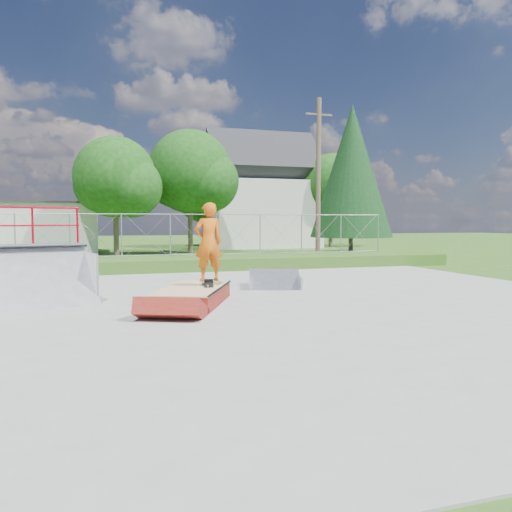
{
  "coord_description": "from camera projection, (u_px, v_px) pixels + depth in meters",
  "views": [
    {
      "loc": [
        -2.82,
        -10.76,
        1.98
      ],
      "look_at": [
        0.95,
        1.33,
        1.1
      ],
      "focal_mm": 35.0,
      "sensor_mm": 36.0,
      "label": 1
    }
  ],
  "objects": [
    {
      "name": "grass_berm",
      "position": [
        174.0,
        264.0,
        20.25
      ],
      "size": [
        24.0,
        3.0,
        0.5
      ],
      "primitive_type": "cube",
      "color": "#2D5418",
      "rests_on": "ground"
    },
    {
      "name": "conifer_tree",
      "position": [
        352.0,
        171.0,
        30.62
      ],
      "size": [
        5.04,
        5.04,
        9.1
      ],
      "color": "brown",
      "rests_on": "ground"
    },
    {
      "name": "flat_bank_ramp",
      "position": [
        275.0,
        280.0,
        14.78
      ],
      "size": [
        1.9,
        1.97,
        0.46
      ],
      "primitive_type": null,
      "rotation": [
        0.0,
        0.0,
        -0.29
      ],
      "color": "#A1A3A9",
      "rests_on": "concrete_pad"
    },
    {
      "name": "tree_left_near",
      "position": [
        120.0,
        180.0,
        27.39
      ],
      "size": [
        4.76,
        4.48,
        6.65
      ],
      "color": "brown",
      "rests_on": "ground"
    },
    {
      "name": "chain_link_fence",
      "position": [
        170.0,
        235.0,
        21.12
      ],
      "size": [
        20.0,
        0.06,
        1.8
      ],
      "primitive_type": null,
      "color": "gray",
      "rests_on": "grass_berm"
    },
    {
      "name": "skateboard",
      "position": [
        209.0,
        284.0,
        12.18
      ],
      "size": [
        0.38,
        0.82,
        0.13
      ],
      "primitive_type": "cube",
      "rotation": [
        0.14,
        0.0,
        -0.21
      ],
      "color": "black",
      "rests_on": "grind_box"
    },
    {
      "name": "utility_pole",
      "position": [
        318.0,
        180.0,
        24.59
      ],
      "size": [
        0.24,
        0.24,
        8.0
      ],
      "primitive_type": "cylinder",
      "color": "brown",
      "rests_on": "ground"
    },
    {
      "name": "tree_back_mid",
      "position": [
        207.0,
        200.0,
        39.04
      ],
      "size": [
        4.08,
        3.84,
        5.7
      ],
      "color": "brown",
      "rests_on": "ground"
    },
    {
      "name": "skater",
      "position": [
        208.0,
        245.0,
        12.11
      ],
      "size": [
        0.74,
        0.52,
        1.91
      ],
      "primitive_type": "imported",
      "rotation": [
        0.0,
        0.0,
        3.24
      ],
      "color": "#D75F10",
      "rests_on": "grind_box"
    },
    {
      "name": "ground",
      "position": [
        233.0,
        309.0,
        11.22
      ],
      "size": [
        120.0,
        120.0,
        0.0
      ],
      "primitive_type": "plane",
      "color": "#2D5418",
      "rests_on": "ground"
    },
    {
      "name": "grind_box",
      "position": [
        193.0,
        296.0,
        11.82
      ],
      "size": [
        2.35,
        3.09,
        0.41
      ],
      "rotation": [
        0.0,
        0.0,
        -0.42
      ],
      "color": "maroon",
      "rests_on": "concrete_pad"
    },
    {
      "name": "tree_right_far",
      "position": [
        335.0,
        187.0,
        37.82
      ],
      "size": [
        5.1,
        4.8,
        7.12
      ],
      "color": "brown",
      "rests_on": "ground"
    },
    {
      "name": "utility_building_flat",
      "position": [
        10.0,
        229.0,
        29.69
      ],
      "size": [
        10.0,
        6.0,
        3.0
      ],
      "primitive_type": "cube",
      "color": "#BAB9B5",
      "rests_on": "ground"
    },
    {
      "name": "concrete_pad",
      "position": [
        233.0,
        309.0,
        11.22
      ],
      "size": [
        20.0,
        16.0,
        0.04
      ],
      "primitive_type": "cube",
      "color": "gray",
      "rests_on": "ground"
    },
    {
      "name": "gable_house",
      "position": [
        260.0,
        197.0,
        38.38
      ],
      "size": [
        8.4,
        6.08,
        8.94
      ],
      "color": "#BAB9B5",
      "rests_on": "ground"
    },
    {
      "name": "quarter_pipe",
      "position": [
        40.0,
        256.0,
        11.71
      ],
      "size": [
        2.78,
        2.52,
        2.34
      ],
      "primitive_type": null,
      "rotation": [
        0.0,
        0.0,
        0.26
      ],
      "color": "#A1A3A9",
      "rests_on": "concrete_pad"
    },
    {
      "name": "tree_center",
      "position": [
        195.0,
        175.0,
        30.57
      ],
      "size": [
        5.44,
        5.12,
        7.6
      ],
      "color": "brown",
      "rests_on": "ground"
    }
  ]
}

